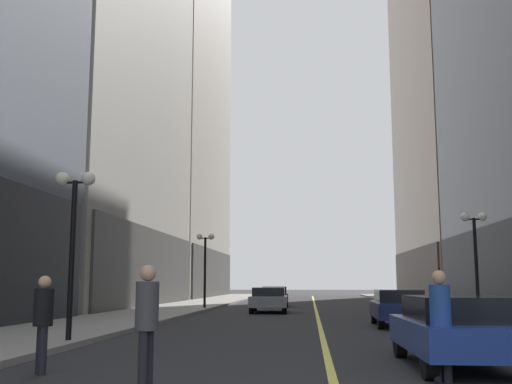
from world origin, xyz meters
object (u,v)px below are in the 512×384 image
car_blue (454,329)px  car_grey (269,299)px  car_navy (398,306)px  street_lamp_left_far (205,254)px  pedestrian_with_orange_bag (147,317)px  pedestrian_in_black_coat (43,316)px  street_lamp_left_near (74,217)px  street_lamp_right_mid (475,241)px  pedestrian_in_blue_hoodie (441,316)px  car_maroon (275,296)px

car_blue → car_grey: size_ratio=0.96×
car_navy → street_lamp_left_far: (-9.24, 12.32, 2.54)m
car_grey → pedestrian_with_orange_bag: pedestrian_with_orange_bag is taller
pedestrian_in_black_coat → pedestrian_with_orange_bag: bearing=-35.9°
car_navy → car_blue: bearing=-92.7°
pedestrian_with_orange_bag → street_lamp_left_near: 7.64m
pedestrian_in_black_coat → street_lamp_left_far: bearing=93.2°
pedestrian_in_black_coat → street_lamp_right_mid: street_lamp_right_mid is taller
car_blue → street_lamp_left_far: size_ratio=0.98×
car_blue → street_lamp_left_far: (-8.72, 23.26, 2.54)m
street_lamp_right_mid → car_navy: bearing=-143.4°
car_grey → pedestrian_with_orange_bag: 24.24m
street_lamp_right_mid → pedestrian_in_black_coat: bearing=-127.2°
car_navy → pedestrian_with_orange_bag: pedestrian_with_orange_bag is taller
pedestrian_in_blue_hoodie → pedestrian_with_orange_bag: size_ratio=0.97×
pedestrian_in_black_coat → street_lamp_left_near: 5.37m
car_maroon → pedestrian_with_orange_bag: bearing=-90.0°
car_blue → street_lamp_right_mid: street_lamp_right_mid is taller
street_lamp_left_far → pedestrian_with_orange_bag: bearing=-82.0°
car_blue → pedestrian_in_black_coat: pedestrian_in_black_coat is taller
car_maroon → pedestrian_in_black_coat: 30.76m
pedestrian_in_black_coat → pedestrian_in_blue_hoodie: pedestrian_in_blue_hoodie is taller
street_lamp_left_far → pedestrian_in_blue_hoodie: bearing=-71.9°
car_maroon → pedestrian_in_blue_hoodie: (4.44, -30.88, 0.32)m
street_lamp_left_far → street_lamp_right_mid: same height
street_lamp_left_far → pedestrian_in_black_coat: bearing=-86.8°
pedestrian_with_orange_bag → street_lamp_left_far: street_lamp_left_far is taller
car_blue → pedestrian_with_orange_bag: bearing=-148.4°
car_grey → street_lamp_left_near: street_lamp_left_near is taller
street_lamp_left_near → street_lamp_right_mid: size_ratio=1.00×
car_maroon → street_lamp_left_near: 26.39m
pedestrian_with_orange_bag → street_lamp_right_mid: bearing=61.4°
pedestrian_in_black_coat → street_lamp_left_far: street_lamp_left_far is taller
pedestrian_in_black_coat → street_lamp_left_near: size_ratio=0.38×
car_navy → pedestrian_in_blue_hoodie: pedestrian_in_blue_hoodie is taller
pedestrian_with_orange_bag → street_lamp_left_near: bearing=120.2°
pedestrian_in_blue_hoodie → pedestrian_with_orange_bag: bearing=-162.0°
street_lamp_left_near → car_navy: bearing=39.9°
car_navy → pedestrian_in_blue_hoodie: (-1.10, -12.60, 0.32)m
street_lamp_left_far → street_lamp_right_mid: 16.05m
pedestrian_in_black_coat → pedestrian_with_orange_bag: pedestrian_with_orange_bag is taller
pedestrian_in_blue_hoodie → street_lamp_left_near: street_lamp_left_near is taller
car_maroon → car_grey: bearing=-89.0°
car_grey → pedestrian_in_blue_hoodie: size_ratio=2.56×
pedestrian_in_black_coat → pedestrian_in_blue_hoodie: 6.76m
car_blue → car_grey: (-4.86, 21.13, 0.00)m
car_navy → car_maroon: size_ratio=1.03×
car_grey → pedestrian_with_orange_bag: size_ratio=2.48×
car_maroon → car_navy: bearing=-73.2°
car_blue → car_navy: size_ratio=0.98×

